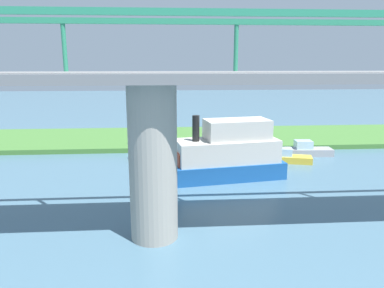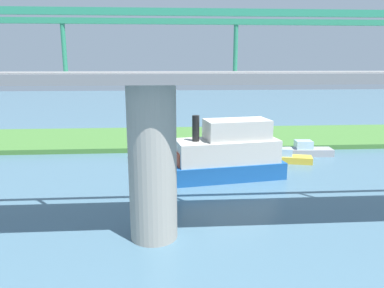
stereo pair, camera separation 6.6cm
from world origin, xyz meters
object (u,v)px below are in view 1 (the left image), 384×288
(bridge_pylon, at_px, (153,163))
(pontoon_yellow, at_px, (150,154))
(houseboat_blue, at_px, (308,150))
(mooring_post, at_px, (159,142))
(person_on_bank, at_px, (131,138))
(motorboat_red, at_px, (225,155))
(skiff_small, at_px, (288,157))

(bridge_pylon, bearing_deg, pontoon_yellow, -86.90)
(bridge_pylon, xyz_separation_m, houseboat_blue, (-14.91, -16.60, -3.61))
(mooring_post, bearing_deg, person_on_bank, -26.29)
(person_on_bank, bearing_deg, pontoon_yellow, 116.19)
(mooring_post, bearing_deg, motorboat_red, 120.44)
(mooring_post, relative_size, pontoon_yellow, 0.21)
(person_on_bank, distance_m, skiff_small, 16.54)
(person_on_bank, bearing_deg, houseboat_blue, 166.84)
(person_on_bank, xyz_separation_m, mooring_post, (-2.96, 1.46, -0.24))
(motorboat_red, xyz_separation_m, pontoon_yellow, (6.30, -6.43, -1.44))
(mooring_post, distance_m, motorboat_red, 10.84)
(person_on_bank, distance_m, motorboat_red, 13.70)
(bridge_pylon, relative_size, skiff_small, 1.95)
(motorboat_red, relative_size, pontoon_yellow, 2.43)
(mooring_post, distance_m, pontoon_yellow, 3.03)
(motorboat_red, bearing_deg, skiff_small, -148.25)
(person_on_bank, bearing_deg, motorboat_red, 128.05)
(bridge_pylon, height_order, pontoon_yellow, bridge_pylon)
(skiff_small, xyz_separation_m, houseboat_blue, (-2.79, -2.42, 0.06))
(pontoon_yellow, relative_size, houseboat_blue, 0.94)
(person_on_bank, distance_m, mooring_post, 3.31)
(bridge_pylon, distance_m, skiff_small, 19.02)
(mooring_post, relative_size, houseboat_blue, 0.20)
(motorboat_red, height_order, skiff_small, motorboat_red)
(motorboat_red, bearing_deg, houseboat_blue, -145.33)
(pontoon_yellow, bearing_deg, mooring_post, -106.02)
(pontoon_yellow, xyz_separation_m, houseboat_blue, (-15.80, -0.14, 0.05))
(motorboat_red, height_order, houseboat_blue, motorboat_red)
(mooring_post, bearing_deg, pontoon_yellow, 73.98)
(mooring_post, bearing_deg, houseboat_blue, 169.66)
(skiff_small, xyz_separation_m, pontoon_yellow, (13.01, -2.28, 0.01))
(bridge_pylon, bearing_deg, motorboat_red, -118.33)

